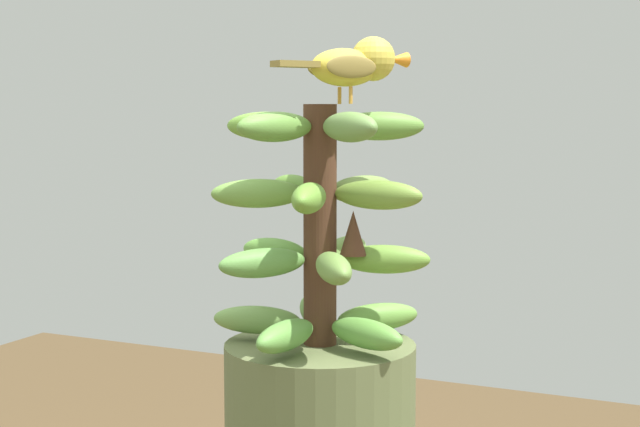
% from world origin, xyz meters
% --- Properties ---
extents(banana_bunch, '(0.30, 0.30, 0.33)m').
position_xyz_m(banana_bunch, '(-0.00, -0.00, 1.37)').
color(banana_bunch, '#4C2D1E').
rests_on(banana_bunch, banana_tree).
extents(perched_bird, '(0.18, 0.13, 0.09)m').
position_xyz_m(perched_bird, '(0.00, -0.05, 1.59)').
color(perched_bird, '#C68933').
rests_on(perched_bird, banana_bunch).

